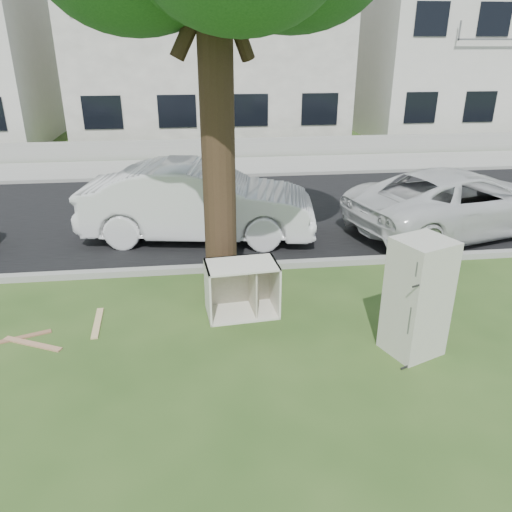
{
  "coord_description": "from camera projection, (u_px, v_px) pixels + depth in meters",
  "views": [
    {
      "loc": [
        -0.76,
        -6.18,
        4.0
      ],
      "look_at": [
        0.06,
        0.6,
        1.07
      ],
      "focal_mm": 35.0,
      "sensor_mm": 36.0,
      "label": 1
    }
  ],
  "objects": [
    {
      "name": "ground",
      "position": [
        257.0,
        339.0,
        7.29
      ],
      "size": [
        120.0,
        120.0,
        0.0
      ],
      "primitive_type": "plane",
      "color": "#2A4819"
    },
    {
      "name": "road",
      "position": [
        228.0,
        212.0,
        12.77
      ],
      "size": [
        120.0,
        7.0,
        0.01
      ],
      "primitive_type": "cube",
      "color": "black",
      "rests_on": "ground"
    },
    {
      "name": "kerb_near",
      "position": [
        241.0,
        270.0,
        9.53
      ],
      "size": [
        120.0,
        0.18,
        0.12
      ],
      "primitive_type": "cube",
      "color": "gray",
      "rests_on": "ground"
    },
    {
      "name": "kerb_far",
      "position": [
        220.0,
        178.0,
        16.01
      ],
      "size": [
        120.0,
        0.18,
        0.12
      ],
      "primitive_type": "cube",
      "color": "gray",
      "rests_on": "ground"
    },
    {
      "name": "sidewalk",
      "position": [
        218.0,
        167.0,
        17.33
      ],
      "size": [
        120.0,
        2.8,
        0.01
      ],
      "primitive_type": "cube",
      "color": "gray",
      "rests_on": "ground"
    },
    {
      "name": "low_wall",
      "position": [
        216.0,
        148.0,
        18.65
      ],
      "size": [
        120.0,
        0.15,
        0.7
      ],
      "primitive_type": "cube",
      "color": "gray",
      "rests_on": "ground"
    },
    {
      "name": "townhouse_center",
      "position": [
        208.0,
        49.0,
        21.79
      ],
      "size": [
        11.22,
        8.16,
        7.44
      ],
      "color": "silver",
      "rests_on": "ground"
    },
    {
      "name": "townhouse_right",
      "position": [
        466.0,
        56.0,
        23.24
      ],
      "size": [
        10.2,
        8.16,
        6.84
      ],
      "color": "beige",
      "rests_on": "ground"
    },
    {
      "name": "fridge",
      "position": [
        417.0,
        297.0,
        6.72
      ],
      "size": [
        0.87,
        0.84,
        1.67
      ],
      "primitive_type": "cube",
      "rotation": [
        0.0,
        0.0,
        0.38
      ],
      "color": "white",
      "rests_on": "ground"
    },
    {
      "name": "cabinet",
      "position": [
        242.0,
        289.0,
        7.84
      ],
      "size": [
        1.16,
        0.78,
        0.86
      ],
      "primitive_type": "cube",
      "rotation": [
        0.0,
        0.0,
        0.09
      ],
      "color": "silver",
      "rests_on": "ground"
    },
    {
      "name": "plank_a",
      "position": [
        12.0,
        339.0,
        7.27
      ],
      "size": [
        1.04,
        0.44,
        0.02
      ],
      "primitive_type": "cube",
      "rotation": [
        0.0,
        0.0,
        0.34
      ],
      "color": "#8D5F44",
      "rests_on": "ground"
    },
    {
      "name": "plank_b",
      "position": [
        32.0,
        344.0,
        7.16
      ],
      "size": [
        0.91,
        0.51,
        0.02
      ],
      "primitive_type": "cube",
      "rotation": [
        0.0,
        0.0,
        -0.45
      ],
      "color": "tan",
      "rests_on": "ground"
    },
    {
      "name": "plank_c",
      "position": [
        97.0,
        323.0,
        7.69
      ],
      "size": [
        0.16,
        0.91,
        0.02
      ],
      "primitive_type": "cube",
      "rotation": [
        0.0,
        0.0,
        1.63
      ],
      "color": "tan",
      "rests_on": "ground"
    },
    {
      "name": "car_center",
      "position": [
        199.0,
        202.0,
        10.79
      ],
      "size": [
        5.2,
        2.47,
        1.65
      ],
      "primitive_type": "imported",
      "rotation": [
        0.0,
        0.0,
        1.42
      ],
      "color": "silver",
      "rests_on": "ground"
    },
    {
      "name": "car_right",
      "position": [
        459.0,
        202.0,
        11.16
      ],
      "size": [
        5.6,
        3.7,
        1.43
      ],
      "primitive_type": "imported",
      "rotation": [
        0.0,
        0.0,
        1.85
      ],
      "color": "silver",
      "rests_on": "ground"
    }
  ]
}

